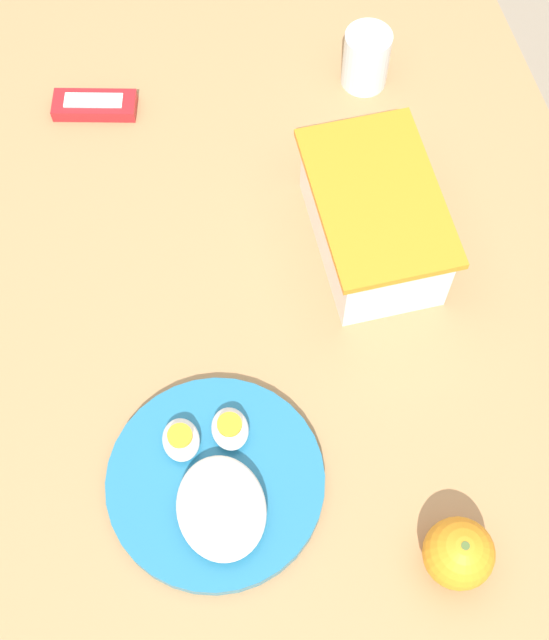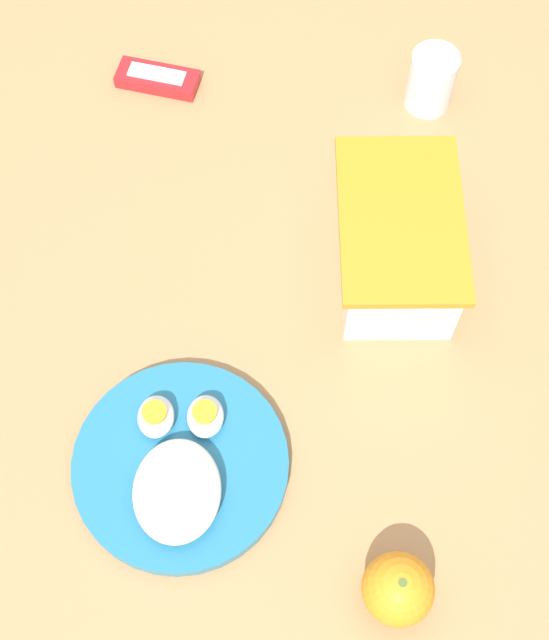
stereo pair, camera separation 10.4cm
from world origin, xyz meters
name	(u,v)px [view 1 (the left image)]	position (x,y,z in m)	size (l,w,h in m)	color
ground_plane	(266,464)	(0.00, 0.00, 0.00)	(10.00, 10.00, 0.00)	gray
table	(262,324)	(0.00, 0.00, 0.62)	(1.22, 0.89, 0.71)	#AD7F51
food_container	(373,223)	(-0.04, 0.15, 0.76)	(0.23, 0.14, 0.11)	white
orange_fruit	(459,553)	(0.36, 0.13, 0.75)	(0.07, 0.07, 0.07)	orange
rice_plate	(216,485)	(0.23, -0.10, 0.73)	(0.24, 0.24, 0.05)	teal
candy_bar	(95,105)	(-0.33, -0.16, 0.72)	(0.07, 0.12, 0.02)	red
drinking_glass	(366,59)	(-0.29, 0.21, 0.75)	(0.06, 0.06, 0.08)	silver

